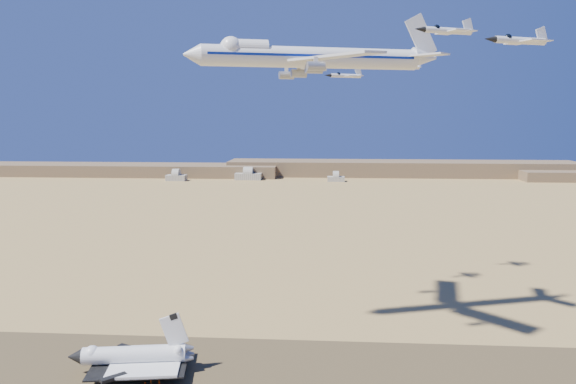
# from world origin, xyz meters

# --- Properties ---
(ground) EXTENTS (1200.00, 1200.00, 0.00)m
(ground) POSITION_xyz_m (0.00, 0.00, 0.00)
(ground) COLOR #AD8B4C
(ground) RESTS_ON ground
(runway) EXTENTS (600.00, 50.00, 0.06)m
(runway) POSITION_xyz_m (0.00, 0.00, 0.03)
(runway) COLOR brown
(runway) RESTS_ON ground
(ridgeline) EXTENTS (960.00, 90.00, 18.00)m
(ridgeline) POSITION_xyz_m (65.32, 527.31, 7.63)
(ridgeline) COLOR brown
(ridgeline) RESTS_ON ground
(hangars) EXTENTS (200.50, 29.50, 30.00)m
(hangars) POSITION_xyz_m (-64.00, 478.43, 4.83)
(hangars) COLOR #AFAA9B
(hangars) RESTS_ON ground
(shuttle) EXTENTS (35.31, 25.15, 17.35)m
(shuttle) POSITION_xyz_m (-23.98, -1.47, 4.67)
(shuttle) COLOR silver
(shuttle) RESTS_ON runway
(carrier_747) EXTENTS (83.98, 62.55, 21.04)m
(carrier_747) POSITION_xyz_m (23.09, 33.23, 91.33)
(carrier_747) COLOR silver
(crew_a) EXTENTS (0.52, 0.70, 1.74)m
(crew_a) POSITION_xyz_m (-16.99, -7.91, 0.93)
(crew_a) COLOR #E8540D
(crew_a) RESTS_ON runway
(crew_c) EXTENTS (1.10, 1.19, 1.84)m
(crew_c) POSITION_xyz_m (-14.34, -9.04, 0.98)
(crew_c) COLOR #E8540D
(crew_c) RESTS_ON runway
(chase_jet_a) EXTENTS (15.35, 9.14, 3.97)m
(chase_jet_a) POSITION_xyz_m (58.22, -12.61, 92.57)
(chase_jet_a) COLOR silver
(chase_jet_b) EXTENTS (15.67, 9.32, 4.05)m
(chase_jet_b) POSITION_xyz_m (71.18, -23.81, 88.75)
(chase_jet_b) COLOR silver
(chase_jet_d) EXTENTS (15.73, 9.91, 4.10)m
(chase_jet_d) POSITION_xyz_m (37.18, 76.02, 88.47)
(chase_jet_d) COLOR silver
(chase_jet_e) EXTENTS (16.62, 9.31, 4.17)m
(chase_jet_e) POSITION_xyz_m (62.46, 96.87, 93.30)
(chase_jet_e) COLOR silver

